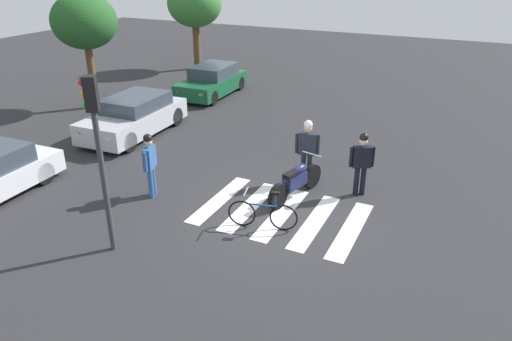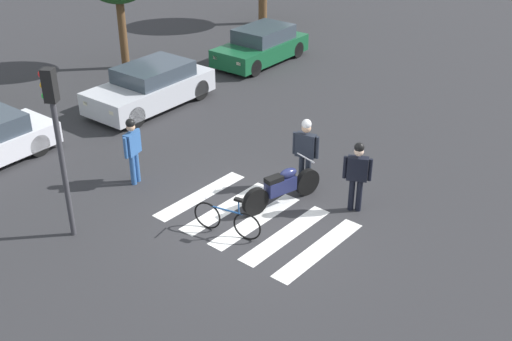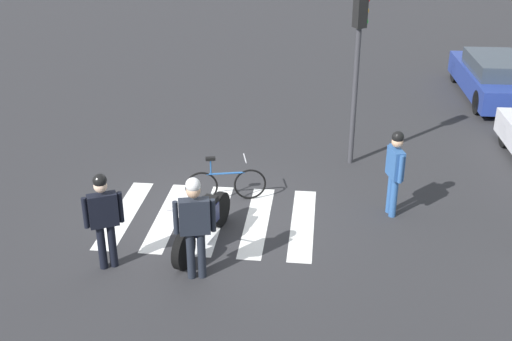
# 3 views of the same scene
# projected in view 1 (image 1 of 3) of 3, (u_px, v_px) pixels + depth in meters

# --- Properties ---
(ground_plane) EXTENTS (60.00, 60.00, 0.00)m
(ground_plane) POSITION_uv_depth(u_px,v_px,m) (281.00, 214.00, 12.13)
(ground_plane) COLOR #2B2B2D
(police_motorcycle) EXTENTS (2.24, 0.82, 1.06)m
(police_motorcycle) POSITION_uv_depth(u_px,v_px,m) (296.00, 182.00, 12.74)
(police_motorcycle) COLOR black
(police_motorcycle) RESTS_ON ground_plane
(leaning_bicycle) EXTENTS (0.54, 1.66, 1.00)m
(leaning_bicycle) POSITION_uv_depth(u_px,v_px,m) (263.00, 214.00, 11.35)
(leaning_bicycle) COLOR black
(leaning_bicycle) RESTS_ON ground_plane
(officer_on_foot) EXTENTS (0.40, 0.61, 1.79)m
(officer_on_foot) POSITION_uv_depth(u_px,v_px,m) (362.00, 160.00, 12.66)
(officer_on_foot) COLOR black
(officer_on_foot) RESTS_ON ground_plane
(officer_by_motorcycle) EXTENTS (0.32, 0.68, 1.87)m
(officer_by_motorcycle) POSITION_uv_depth(u_px,v_px,m) (307.00, 146.00, 13.37)
(officer_by_motorcycle) COLOR #1E232D
(officer_by_motorcycle) RESTS_ON ground_plane
(pedestrian_bystander) EXTENTS (0.65, 0.33, 1.79)m
(pedestrian_bystander) POSITION_uv_depth(u_px,v_px,m) (150.00, 161.00, 12.59)
(pedestrian_bystander) COLOR #2D5999
(pedestrian_bystander) RESTS_ON ground_plane
(crosswalk_stripes) EXTENTS (2.84, 4.05, 0.01)m
(crosswalk_stripes) POSITION_uv_depth(u_px,v_px,m) (281.00, 214.00, 12.13)
(crosswalk_stripes) COLOR silver
(crosswalk_stripes) RESTS_ON ground_plane
(car_silver_sedan) EXTENTS (4.35, 2.04, 1.39)m
(car_silver_sedan) POSITION_uv_depth(u_px,v_px,m) (134.00, 116.00, 17.17)
(car_silver_sedan) COLOR black
(car_silver_sedan) RESTS_ON ground_plane
(car_green_compact) EXTENTS (4.11, 1.90, 1.36)m
(car_green_compact) POSITION_uv_depth(u_px,v_px,m) (212.00, 81.00, 21.96)
(car_green_compact) COLOR black
(car_green_compact) RESTS_ON ground_plane
(traffic_light_pole) EXTENTS (0.33, 0.36, 3.92)m
(traffic_light_pole) POSITION_uv_depth(u_px,v_px,m) (97.00, 138.00, 9.60)
(traffic_light_pole) COLOR #38383D
(traffic_light_pole) RESTS_ON ground_plane
(street_tree_far) EXTENTS (2.59, 2.59, 4.66)m
(street_tree_far) POSITION_uv_depth(u_px,v_px,m) (84.00, 22.00, 18.99)
(street_tree_far) COLOR brown
(street_tree_far) RESTS_ON ground_plane
(street_tree_end) EXTENTS (2.95, 2.95, 4.79)m
(street_tree_end) POSITION_uv_depth(u_px,v_px,m) (195.00, 4.00, 25.72)
(street_tree_end) COLOR brown
(street_tree_end) RESTS_ON ground_plane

